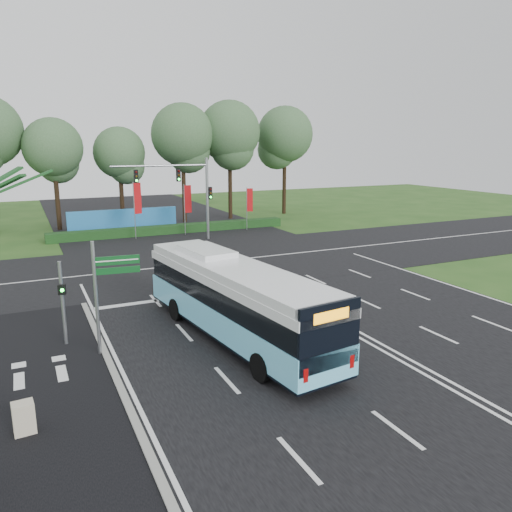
{
  "coord_description": "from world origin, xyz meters",
  "views": [
    {
      "loc": [
        -12.58,
        -20.0,
        8.16
      ],
      "look_at": [
        -2.14,
        2.0,
        2.65
      ],
      "focal_mm": 35.0,
      "sensor_mm": 36.0,
      "label": 1
    }
  ],
  "objects": [
    {
      "name": "banner_flag_left",
      "position": [
        -3.5,
        23.13,
        3.23
      ],
      "size": [
        0.72,
        0.24,
        4.98
      ],
      "rotation": [
        0.0,
        0.0,
        0.27
      ],
      "color": "gray",
      "rests_on": "ground"
    },
    {
      "name": "road_main",
      "position": [
        0.0,
        0.0,
        0.02
      ],
      "size": [
        20.0,
        120.0,
        0.04
      ],
      "primitive_type": "cube",
      "color": "black",
      "rests_on": "ground"
    },
    {
      "name": "banner_flag_mid",
      "position": [
        1.0,
        23.13,
        3.01
      ],
      "size": [
        0.68,
        0.09,
        4.62
      ],
      "rotation": [
        0.0,
        0.0,
        -0.05
      ],
      "color": "gray",
      "rests_on": "ground"
    },
    {
      "name": "street_sign",
      "position": [
        -9.92,
        -0.79,
        2.84
      ],
      "size": [
        1.78,
        0.3,
        4.57
      ],
      "rotation": [
        0.0,
        0.0,
        -0.11
      ],
      "color": "gray",
      "rests_on": "ground"
    },
    {
      "name": "kerb_strip",
      "position": [
        -10.1,
        -3.0,
        0.06
      ],
      "size": [
        0.25,
        18.0,
        0.12
      ],
      "primitive_type": "cube",
      "color": "gray",
      "rests_on": "ground"
    },
    {
      "name": "eucalyptus_row",
      "position": [
        -2.74,
        31.5,
        8.94
      ],
      "size": [
        42.73,
        8.28,
        12.73
      ],
      "color": "black",
      "rests_on": "ground"
    },
    {
      "name": "road_cross",
      "position": [
        0.0,
        12.0,
        0.03
      ],
      "size": [
        120.0,
        14.0,
        0.05
      ],
      "primitive_type": "cube",
      "color": "black",
      "rests_on": "ground"
    },
    {
      "name": "banner_flag_right",
      "position": [
        7.13,
        23.1,
        2.69
      ],
      "size": [
        0.58,
        0.24,
        4.1
      ],
      "rotation": [
        0.0,
        0.0,
        -0.34
      ],
      "color": "gray",
      "rests_on": "ground"
    },
    {
      "name": "hedge",
      "position": [
        0.0,
        24.5,
        0.4
      ],
      "size": [
        22.0,
        1.2,
        0.8
      ],
      "primitive_type": "cube",
      "color": "black",
      "rests_on": "ground"
    },
    {
      "name": "utility_cabinet",
      "position": [
        -13.06,
        -5.56,
        0.49
      ],
      "size": [
        0.63,
        0.54,
        0.98
      ],
      "primitive_type": "cube",
      "rotation": [
        0.0,
        0.0,
        0.08
      ],
      "color": "beige",
      "rests_on": "ground"
    },
    {
      "name": "traffic_light_gantry",
      "position": [
        0.21,
        20.5,
        4.66
      ],
      "size": [
        8.41,
        0.28,
        7.0
      ],
      "color": "gray",
      "rests_on": "ground"
    },
    {
      "name": "ground",
      "position": [
        0.0,
        0.0,
        0.0
      ],
      "size": [
        120.0,
        120.0,
        0.0
      ],
      "primitive_type": "plane",
      "color": "#254B19",
      "rests_on": "ground"
    },
    {
      "name": "blue_hoarding",
      "position": [
        -4.0,
        27.0,
        1.1
      ],
      "size": [
        10.0,
        0.3,
        2.2
      ],
      "primitive_type": "cube",
      "color": "#206DB0",
      "rests_on": "ground"
    },
    {
      "name": "city_bus",
      "position": [
        -4.82,
        -1.55,
        1.77
      ],
      "size": [
        4.02,
        12.47,
        3.52
      ],
      "rotation": [
        0.0,
        0.0,
        0.12
      ],
      "color": "#6ED8FE",
      "rests_on": "ground"
    },
    {
      "name": "pedestrian_signal",
      "position": [
        -11.4,
        0.79,
        1.95
      ],
      "size": [
        0.33,
        0.42,
        3.56
      ],
      "rotation": [
        0.0,
        0.0,
        -0.31
      ],
      "color": "gray",
      "rests_on": "ground"
    },
    {
      "name": "bike_path",
      "position": [
        -12.5,
        -3.0,
        0.03
      ],
      "size": [
        5.0,
        18.0,
        0.06
      ],
      "primitive_type": "cube",
      "color": "black",
      "rests_on": "ground"
    }
  ]
}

